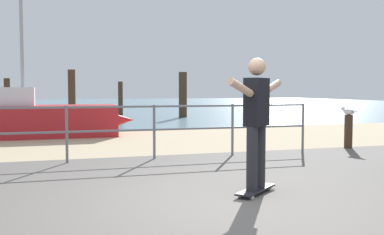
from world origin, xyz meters
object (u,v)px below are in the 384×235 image
at_px(bollard_short, 348,132).
at_px(sailboat, 41,119).
at_px(skateboarder, 256,115).
at_px(skateboard, 256,190).
at_px(seagull, 348,111).

bearing_deg(bollard_short, sailboat, 145.81).
xyz_separation_m(sailboat, skateboarder, (2.76, -7.97, 0.50)).
relative_size(skateboard, bollard_short, 0.96).
bearing_deg(seagull, skateboard, -138.54).
bearing_deg(skateboarder, seagull, 41.46).
bearing_deg(bollard_short, skateboard, -138.69).
distance_m(skateboarder, seagull, 5.22).
xyz_separation_m(sailboat, bollard_short, (6.67, -4.53, -0.14)).
distance_m(skateboard, skateboarder, 0.95).
distance_m(skateboarder, bollard_short, 5.25).
bearing_deg(seagull, sailboat, 145.90).
xyz_separation_m(skateboarder, seagull, (3.91, 3.46, -0.17)).
relative_size(skateboarder, seagull, 3.38).
height_order(sailboat, skateboarder, sailboat).
bearing_deg(sailboat, skateboard, -70.91).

